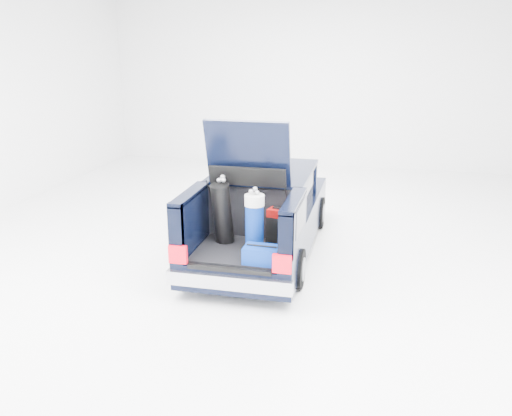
% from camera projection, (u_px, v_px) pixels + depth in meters
% --- Properties ---
extents(ground, '(14.00, 14.00, 0.00)m').
position_uv_depth(ground, '(262.00, 250.00, 9.61)').
color(ground, white).
rests_on(ground, ground).
extents(car, '(1.87, 4.65, 2.47)m').
position_uv_depth(car, '(264.00, 213.00, 9.51)').
color(car, black).
rests_on(car, ground).
extents(red_suitcase, '(0.38, 0.29, 0.57)m').
position_uv_depth(red_suitcase, '(279.00, 226.00, 8.24)').
color(red_suitcase, '#790504').
rests_on(red_suitcase, car).
extents(black_golf_bag, '(0.40, 0.48, 1.06)m').
position_uv_depth(black_golf_bag, '(222.00, 213.00, 8.19)').
color(black_golf_bag, black).
rests_on(black_golf_bag, car).
extents(blue_golf_bag, '(0.32, 0.32, 0.97)m').
position_uv_depth(blue_golf_bag, '(254.00, 223.00, 7.87)').
color(blue_golf_bag, black).
rests_on(blue_golf_bag, car).
extents(blue_duffel, '(0.51, 0.34, 0.26)m').
position_uv_depth(blue_duffel, '(262.00, 255.00, 7.55)').
color(blue_duffel, navy).
rests_on(blue_duffel, car).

